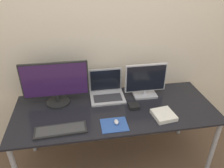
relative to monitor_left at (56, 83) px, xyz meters
name	(u,v)px	position (x,y,z in m)	size (l,w,h in m)	color
wall_back	(108,37)	(0.52, 0.25, 0.33)	(7.00, 0.05, 2.50)	beige
desk	(115,114)	(0.52, -0.18, -0.28)	(1.85, 0.74, 0.71)	black
monitor_left	(56,83)	(0.00, 0.00, 0.00)	(0.60, 0.22, 0.42)	black
monitor_right	(145,81)	(0.86, 0.00, -0.05)	(0.41, 0.16, 0.34)	#B2B2B7
laptop	(107,90)	(0.48, 0.05, -0.15)	(0.33, 0.26, 0.26)	#ADADB2
keyboard	(61,130)	(0.04, -0.41, -0.21)	(0.42, 0.16, 0.02)	black
mousepad	(114,125)	(0.47, -0.41, -0.21)	(0.22, 0.19, 0.00)	#2D519E
mouse	(116,122)	(0.49, -0.40, -0.20)	(0.04, 0.06, 0.03)	silver
book	(164,115)	(0.92, -0.37, -0.20)	(0.20, 0.21, 0.04)	silver
power_brick	(134,106)	(0.70, -0.20, -0.20)	(0.10, 0.10, 0.03)	black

